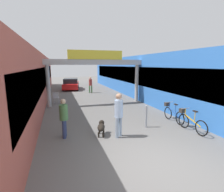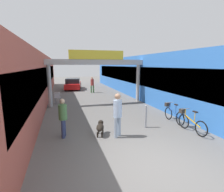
{
  "view_description": "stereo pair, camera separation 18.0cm",
  "coord_description": "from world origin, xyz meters",
  "px_view_note": "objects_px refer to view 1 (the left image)",
  "views": [
    {
      "loc": [
        -2.71,
        -4.17,
        2.93
      ],
      "look_at": [
        0.0,
        4.51,
        1.3
      ],
      "focal_mm": 28.0,
      "sensor_mm": 36.0,
      "label": 1
    },
    {
      "loc": [
        -2.54,
        -4.22,
        2.93
      ],
      "look_at": [
        0.0,
        4.51,
        1.3
      ],
      "focal_mm": 28.0,
      "sensor_mm": 36.0,
      "label": 2
    }
  ],
  "objects_px": {
    "bicycle_blue_second": "(172,113)",
    "cafe_chair_aluminium_nearer": "(56,97)",
    "pedestrian_companion": "(64,116)",
    "dog_on_leash": "(101,127)",
    "bicycle_orange_nearest": "(190,121)",
    "pedestrian_carrying_crate": "(90,84)",
    "bollard_post_metal": "(146,116)",
    "parked_car_red": "(71,84)",
    "pedestrian_with_dog": "(119,112)"
  },
  "relations": [
    {
      "from": "pedestrian_with_dog",
      "to": "bicycle_orange_nearest",
      "type": "distance_m",
      "value": 3.36
    },
    {
      "from": "bicycle_blue_second",
      "to": "parked_car_red",
      "type": "xyz_separation_m",
      "value": [
        -4.13,
        13.98,
        0.21
      ]
    },
    {
      "from": "dog_on_leash",
      "to": "bollard_post_metal",
      "type": "xyz_separation_m",
      "value": [
        2.24,
        0.27,
        0.19
      ]
    },
    {
      "from": "pedestrian_companion",
      "to": "parked_car_red",
      "type": "bearing_deg",
      "value": 84.6
    },
    {
      "from": "pedestrian_companion",
      "to": "bollard_post_metal",
      "type": "distance_m",
      "value": 3.75
    },
    {
      "from": "pedestrian_companion",
      "to": "parked_car_red",
      "type": "height_order",
      "value": "pedestrian_companion"
    },
    {
      "from": "pedestrian_carrying_crate",
      "to": "bollard_post_metal",
      "type": "bearing_deg",
      "value": -86.89
    },
    {
      "from": "dog_on_leash",
      "to": "bicycle_orange_nearest",
      "type": "bearing_deg",
      "value": -10.26
    },
    {
      "from": "pedestrian_with_dog",
      "to": "bicycle_blue_second",
      "type": "relative_size",
      "value": 1.07
    },
    {
      "from": "pedestrian_companion",
      "to": "pedestrian_carrying_crate",
      "type": "relative_size",
      "value": 0.95
    },
    {
      "from": "pedestrian_carrying_crate",
      "to": "bicycle_orange_nearest",
      "type": "height_order",
      "value": "pedestrian_carrying_crate"
    },
    {
      "from": "cafe_chair_aluminium_nearer",
      "to": "dog_on_leash",
      "type": "bearing_deg",
      "value": -74.95
    },
    {
      "from": "bicycle_blue_second",
      "to": "parked_car_red",
      "type": "distance_m",
      "value": 14.58
    },
    {
      "from": "pedestrian_carrying_crate",
      "to": "pedestrian_with_dog",
      "type": "bearing_deg",
      "value": -94.91
    },
    {
      "from": "pedestrian_with_dog",
      "to": "pedestrian_companion",
      "type": "xyz_separation_m",
      "value": [
        -2.13,
        0.6,
        -0.13
      ]
    },
    {
      "from": "parked_car_red",
      "to": "bicycle_blue_second",
      "type": "bearing_deg",
      "value": -73.54
    },
    {
      "from": "cafe_chair_aluminium_nearer",
      "to": "parked_car_red",
      "type": "distance_m",
      "value": 8.02
    },
    {
      "from": "dog_on_leash",
      "to": "bollard_post_metal",
      "type": "height_order",
      "value": "bollard_post_metal"
    },
    {
      "from": "pedestrian_companion",
      "to": "cafe_chair_aluminium_nearer",
      "type": "height_order",
      "value": "pedestrian_companion"
    },
    {
      "from": "pedestrian_companion",
      "to": "dog_on_leash",
      "type": "height_order",
      "value": "pedestrian_companion"
    },
    {
      "from": "bicycle_orange_nearest",
      "to": "parked_car_red",
      "type": "distance_m",
      "value": 15.89
    },
    {
      "from": "pedestrian_carrying_crate",
      "to": "dog_on_leash",
      "type": "relative_size",
      "value": 2.07
    },
    {
      "from": "dog_on_leash",
      "to": "cafe_chair_aluminium_nearer",
      "type": "xyz_separation_m",
      "value": [
        -1.83,
        6.82,
        0.18
      ]
    },
    {
      "from": "bicycle_orange_nearest",
      "to": "cafe_chair_aluminium_nearer",
      "type": "height_order",
      "value": "bicycle_orange_nearest"
    },
    {
      "from": "bollard_post_metal",
      "to": "cafe_chair_aluminium_nearer",
      "type": "bearing_deg",
      "value": 121.92
    },
    {
      "from": "bicycle_orange_nearest",
      "to": "bollard_post_metal",
      "type": "height_order",
      "value": "bollard_post_metal"
    },
    {
      "from": "bollard_post_metal",
      "to": "parked_car_red",
      "type": "distance_m",
      "value": 14.58
    },
    {
      "from": "pedestrian_with_dog",
      "to": "pedestrian_carrying_crate",
      "type": "distance_m",
      "value": 11.75
    },
    {
      "from": "dog_on_leash",
      "to": "cafe_chair_aluminium_nearer",
      "type": "bearing_deg",
      "value": 105.05
    },
    {
      "from": "bicycle_orange_nearest",
      "to": "bicycle_blue_second",
      "type": "xyz_separation_m",
      "value": [
        0.08,
        1.38,
        0.0
      ]
    },
    {
      "from": "bicycle_blue_second",
      "to": "bollard_post_metal",
      "type": "bearing_deg",
      "value": -167.22
    },
    {
      "from": "dog_on_leash",
      "to": "pedestrian_carrying_crate",
      "type": "bearing_deg",
      "value": 81.74
    },
    {
      "from": "bicycle_orange_nearest",
      "to": "dog_on_leash",
      "type": "bearing_deg",
      "value": 169.74
    },
    {
      "from": "pedestrian_companion",
      "to": "cafe_chair_aluminium_nearer",
      "type": "xyz_separation_m",
      "value": [
        -0.34,
        6.61,
        -0.37
      ]
    },
    {
      "from": "bicycle_blue_second",
      "to": "cafe_chair_aluminium_nearer",
      "type": "xyz_separation_m",
      "value": [
        -5.84,
        6.15,
        0.1
      ]
    },
    {
      "from": "dog_on_leash",
      "to": "parked_car_red",
      "type": "height_order",
      "value": "parked_car_red"
    },
    {
      "from": "dog_on_leash",
      "to": "bicycle_orange_nearest",
      "type": "distance_m",
      "value": 3.99
    },
    {
      "from": "dog_on_leash",
      "to": "bicycle_blue_second",
      "type": "distance_m",
      "value": 4.06
    },
    {
      "from": "pedestrian_with_dog",
      "to": "bollard_post_metal",
      "type": "distance_m",
      "value": 1.81
    },
    {
      "from": "dog_on_leash",
      "to": "cafe_chair_aluminium_nearer",
      "type": "relative_size",
      "value": 0.92
    },
    {
      "from": "dog_on_leash",
      "to": "parked_car_red",
      "type": "distance_m",
      "value": 14.66
    },
    {
      "from": "pedestrian_with_dog",
      "to": "dog_on_leash",
      "type": "relative_size",
      "value": 2.22
    },
    {
      "from": "pedestrian_companion",
      "to": "bicycle_orange_nearest",
      "type": "bearing_deg",
      "value": -9.67
    },
    {
      "from": "pedestrian_carrying_crate",
      "to": "dog_on_leash",
      "type": "distance_m",
      "value": 11.46
    },
    {
      "from": "pedestrian_with_dog",
      "to": "parked_car_red",
      "type": "height_order",
      "value": "pedestrian_with_dog"
    },
    {
      "from": "pedestrian_carrying_crate",
      "to": "parked_car_red",
      "type": "relative_size",
      "value": 0.4
    },
    {
      "from": "pedestrian_companion",
      "to": "bicycle_orange_nearest",
      "type": "xyz_separation_m",
      "value": [
        5.42,
        -0.92,
        -0.47
      ]
    },
    {
      "from": "dog_on_leash",
      "to": "pedestrian_companion",
      "type": "bearing_deg",
      "value": 171.88
    },
    {
      "from": "pedestrian_companion",
      "to": "bicycle_blue_second",
      "type": "bearing_deg",
      "value": 4.78
    },
    {
      "from": "pedestrian_with_dog",
      "to": "parked_car_red",
      "type": "relative_size",
      "value": 0.43
    }
  ]
}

